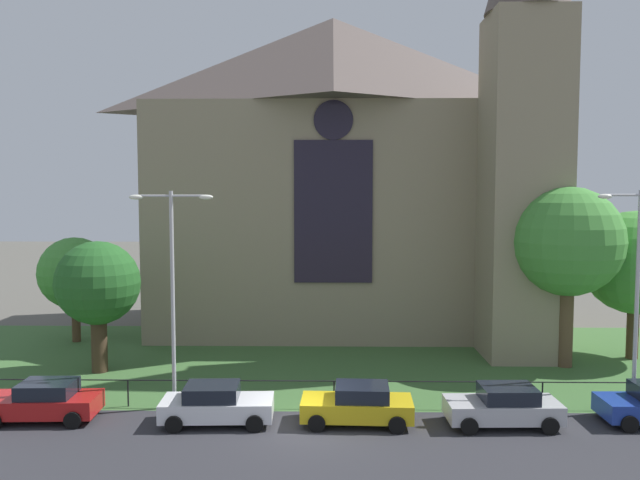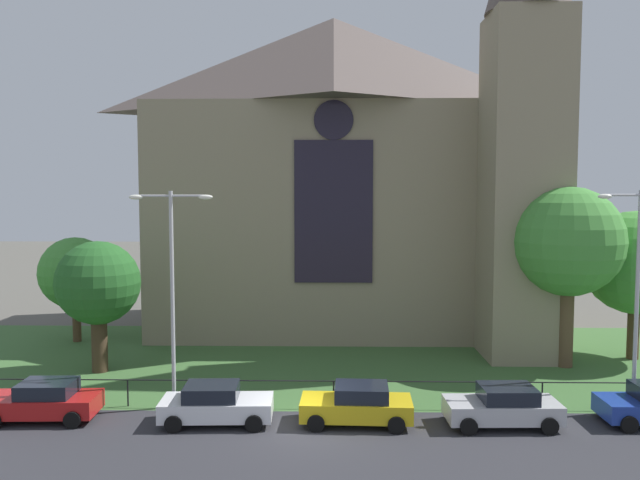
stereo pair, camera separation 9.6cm
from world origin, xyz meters
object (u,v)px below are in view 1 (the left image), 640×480
streetlamp_far (638,273)px  parked_car_silver (504,406)px  streetlamp_near (172,272)px  parked_car_white (216,404)px  parked_car_red (44,401)px  tree_right_far (635,263)px  tree_left_far (75,273)px  tree_left_near (98,284)px  church_building (345,169)px  parked_car_yellow (358,404)px  tree_right_near (568,243)px

streetlamp_far → parked_car_silver: size_ratio=2.09×
streetlamp_near → parked_car_white: size_ratio=2.07×
streetlamp_near → parked_car_red: bearing=-162.1°
parked_car_red → tree_right_far: bearing=-162.9°
tree_left_far → streetlamp_far: bearing=-22.5°
tree_right_far → parked_car_red: size_ratio=1.84×
tree_left_far → parked_car_silver: (21.52, -13.05, -3.32)m
tree_left_near → parked_car_white: 10.39m
streetlamp_far → parked_car_red: 23.81m
church_building → streetlamp_near: size_ratio=2.94×
streetlamp_near → parked_car_silver: 13.88m
tree_right_far → parked_car_yellow: tree_right_far is taller
tree_right_far → parked_car_yellow: (-14.94, -9.68, -4.36)m
tree_left_near → tree_right_far: 27.47m
streetlamp_far → parked_car_yellow: 12.29m
tree_right_near → tree_left_far: 27.37m
tree_left_far → parked_car_yellow: 20.89m
tree_left_far → parked_car_silver: bearing=-31.2°
tree_right_near → parked_car_white: 18.95m
streetlamp_far → streetlamp_near: bearing=180.0°
tree_right_far → church_building: bearing=153.0°
tree_right_near → tree_right_far: bearing=20.8°
streetlamp_far → parked_car_red: size_ratio=2.08×
streetlamp_near → parked_car_red: 6.88m
tree_left_far → tree_right_far: tree_right_far is taller
tree_right_near → parked_car_red: bearing=-160.9°
church_building → tree_right_near: bearing=-40.3°
parked_car_yellow → parked_car_red: bearing=1.4°
parked_car_white → parked_car_silver: size_ratio=1.00×
parked_car_red → parked_car_yellow: same height
tree_left_near → tree_right_far: bearing=6.1°
parked_car_silver → parked_car_yellow: bearing=-2.7°
tree_right_far → parked_car_white: 22.95m
parked_car_red → tree_left_far: bearing=-75.1°
parked_car_yellow → tree_left_near: bearing=-26.4°
tree_right_near → tree_left_far: (-26.85, 4.84, -2.22)m
parked_car_red → tree_right_near: bearing=-163.2°
church_building → streetlamp_far: church_building is taller
tree_left_near → streetlamp_far: bearing=-12.1°
parked_car_red → church_building: bearing=-127.2°
streetlamp_far → church_building: bearing=125.8°
parked_car_silver → tree_left_far: bearing=-33.0°
church_building → parked_car_red: bearing=-124.9°
tree_left_near → parked_car_yellow: size_ratio=1.51×
streetlamp_near → tree_right_near: bearing=19.4°
tree_left_near → tree_left_far: size_ratio=1.04×
church_building → parked_car_yellow: size_ratio=6.10×
parked_car_red → streetlamp_far: bearing=-178.6°
tree_left_near → parked_car_silver: tree_left_near is taller
church_building → tree_right_near: church_building is taller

